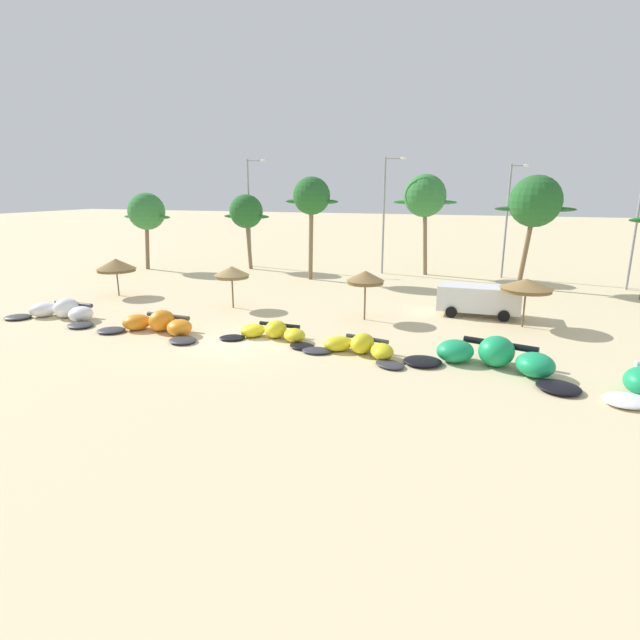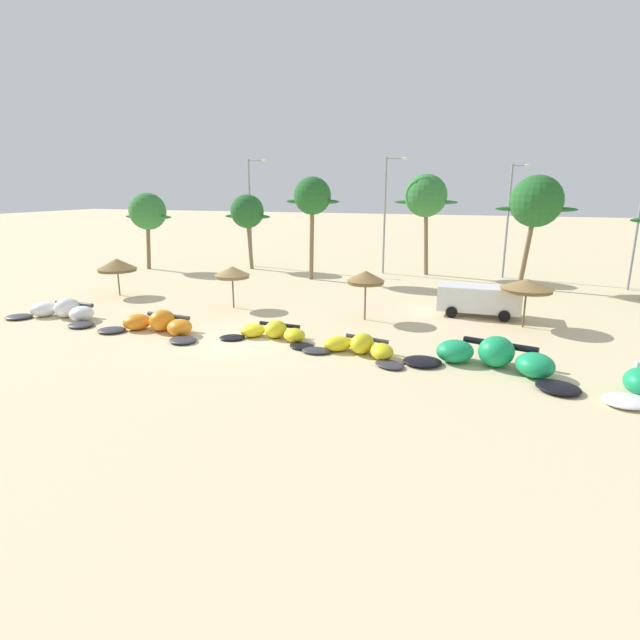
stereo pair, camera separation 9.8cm
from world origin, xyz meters
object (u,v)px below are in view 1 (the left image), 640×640
(palm_left_of_gap, at_px, (312,197))
(lamppost_west_center, at_px, (386,210))
(kite_center, at_px, (360,347))
(beach_umbrella_middle, at_px, (232,272))
(kite_right_of_center, at_px, (494,357))
(beach_umbrella_near_van, at_px, (116,265))
(parked_van, at_px, (477,298))
(palm_center_left, at_px, (425,196))
(kite_left_of_center, at_px, (273,333))
(palm_center_right, at_px, (535,202))
(kite_far_left, at_px, (62,311))
(beach_umbrella_outermost, at_px, (527,285))
(kite_left, at_px, (158,324))
(lamppost_west, at_px, (250,208))
(lamppost_east_center, at_px, (508,216))
(lamppost_east, at_px, (639,224))
(palm_leftmost, at_px, (146,212))
(palm_left, at_px, (246,212))
(beach_umbrella_near_palms, at_px, (365,277))

(palm_left_of_gap, distance_m, lamppost_west_center, 7.29)
(kite_center, xyz_separation_m, beach_umbrella_middle, (-10.27, 6.57, 1.98))
(kite_right_of_center, relative_size, beach_umbrella_near_van, 2.71)
(parked_van, xyz_separation_m, palm_center_left, (-5.35, 14.17, 5.77))
(kite_left_of_center, bearing_deg, palm_center_right, 55.45)
(kite_far_left, distance_m, kite_right_of_center, 24.53)
(kite_left_of_center, bearing_deg, kite_center, -11.28)
(kite_far_left, xyz_separation_m, kite_right_of_center, (24.52, -0.57, 0.06))
(beach_umbrella_near_van, relative_size, beach_umbrella_outermost, 0.97)
(kite_left, height_order, beach_umbrella_middle, beach_umbrella_middle)
(lamppost_west_center, bearing_deg, kite_far_left, -123.22)
(lamppost_west, bearing_deg, lamppost_east_center, 2.92)
(beach_umbrella_outermost, bearing_deg, palm_center_left, 116.36)
(palm_center_right, xyz_separation_m, lamppost_east_center, (-1.73, 4.46, -1.30))
(palm_center_left, bearing_deg, beach_umbrella_outermost, -63.64)
(lamppost_east, bearing_deg, palm_leftmost, -175.08)
(kite_left_of_center, height_order, kite_right_of_center, kite_right_of_center)
(kite_left_of_center, height_order, lamppost_east, lamppost_east)
(lamppost_west, height_order, lamppost_east_center, lamppost_west)
(kite_left_of_center, bearing_deg, lamppost_west_center, 87.31)
(palm_left, relative_size, lamppost_east_center, 0.74)
(kite_left_of_center, distance_m, palm_leftmost, 27.41)
(beach_umbrella_middle, distance_m, beach_umbrella_near_palms, 8.89)
(kite_left, bearing_deg, beach_umbrella_near_palms, 32.57)
(kite_center, relative_size, beach_umbrella_near_van, 1.94)
(kite_left, bearing_deg, palm_leftmost, 128.00)
(palm_center_left, xyz_separation_m, lamppost_west, (-16.68, -0.58, -1.17))
(beach_umbrella_near_van, distance_m, parked_van, 24.97)
(kite_center, bearing_deg, lamppost_west_center, 99.38)
(kite_center, relative_size, lamppost_east, 0.60)
(lamppost_east_center, bearing_deg, parked_van, -96.37)
(kite_center, bearing_deg, lamppost_east_center, 75.13)
(beach_umbrella_near_palms, distance_m, palm_leftmost, 27.06)
(kite_right_of_center, distance_m, palm_center_left, 25.39)
(palm_center_right, bearing_deg, palm_left, 176.20)
(parked_van, bearing_deg, lamppost_west, 148.32)
(beach_umbrella_outermost, distance_m, palm_leftmost, 34.75)
(palm_center_right, bearing_deg, lamppost_east, 13.97)
(lamppost_west, bearing_deg, beach_umbrella_near_van, -99.98)
(palm_left, bearing_deg, lamppost_east, 0.31)
(beach_umbrella_middle, bearing_deg, palm_leftmost, 142.51)
(kite_right_of_center, distance_m, lamppost_west_center, 25.58)
(kite_left, height_order, beach_umbrella_near_palms, beach_umbrella_near_palms)
(kite_far_left, xyz_separation_m, lamppost_west_center, (14.73, 22.49, 5.22))
(beach_umbrella_near_van, bearing_deg, kite_right_of_center, -15.41)
(kite_left_of_center, relative_size, palm_left, 0.79)
(lamppost_west_center, bearing_deg, lamppost_west, 179.72)
(palm_left, distance_m, palm_center_right, 25.14)
(kite_left, xyz_separation_m, kite_right_of_center, (17.26, 0.03, 0.07))
(palm_leftmost, xyz_separation_m, palm_center_right, (33.74, 1.70, 1.16))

